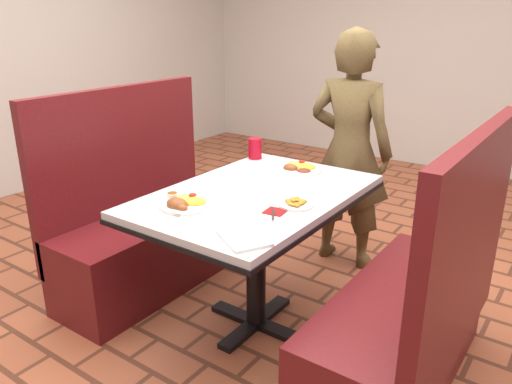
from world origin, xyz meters
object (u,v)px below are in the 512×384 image
booth_bench_left (147,232)px  far_dinner_plate (299,166)px  red_tumbler (255,149)px  near_dinner_plate (185,201)px  diner_person (350,151)px  booth_bench_right (410,322)px  dining_table (256,211)px  plantain_plate (296,203)px

booth_bench_left → far_dinner_plate: (0.79, 0.43, 0.44)m
far_dinner_plate → red_tumbler: (-0.34, 0.06, 0.04)m
near_dinner_plate → red_tumbler: bearing=103.8°
booth_bench_left → diner_person: 1.34m
booth_bench_left → far_dinner_plate: bearing=28.4°
booth_bench_right → near_dinner_plate: size_ratio=5.02×
booth_bench_right → red_tumbler: bearing=157.2°
dining_table → near_dinner_plate: size_ratio=5.07×
dining_table → booth_bench_right: 0.86m
booth_bench_left → plantain_plate: bearing=-2.4°
dining_table → booth_bench_left: (-0.80, 0.00, -0.32)m
plantain_plate → booth_bench_left: bearing=177.6°
far_dinner_plate → plantain_plate: 0.54m
plantain_plate → red_tumbler: bearing=138.7°
diner_person → near_dinner_plate: bearing=79.4°
dining_table → diner_person: size_ratio=0.81×
far_dinner_plate → plantain_plate: (0.26, -0.47, -0.01)m
dining_table → plantain_plate: 0.27m
booth_bench_left → red_tumbler: bearing=47.1°
booth_bench_right → plantain_plate: booth_bench_right is taller
booth_bench_left → far_dinner_plate: size_ratio=4.78×
booth_bench_left → red_tumbler: size_ratio=9.98×
booth_bench_right → diner_person: diner_person is taller
plantain_plate → red_tumbler: (-0.60, 0.53, 0.05)m
booth_bench_left → booth_bench_right: same height
far_dinner_plate → dining_table: bearing=-88.6°
red_tumbler → far_dinner_plate: bearing=-9.6°
dining_table → booth_bench_left: 0.86m
diner_person → red_tumbler: 0.62m
far_dinner_plate → diner_person: bearing=85.1°
booth_bench_right → plantain_plate: (-0.55, -0.04, 0.43)m
plantain_plate → red_tumbler: red_tumbler is taller
dining_table → red_tumbler: (-0.35, 0.48, 0.16)m
dining_table → red_tumbler: 0.62m
dining_table → plantain_plate: (0.25, -0.04, 0.11)m
plantain_plate → far_dinner_plate: bearing=119.0°
booth_bench_left → near_dinner_plate: (0.65, -0.34, 0.45)m
near_dinner_plate → plantain_plate: (0.40, 0.29, -0.02)m
booth_bench_right → dining_table: bearing=180.0°
booth_bench_right → plantain_plate: 0.70m
near_dinner_plate → far_dinner_plate: (0.14, 0.76, -0.00)m
plantain_plate → red_tumbler: 0.80m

